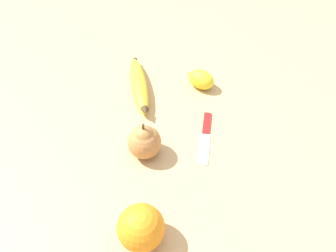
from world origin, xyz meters
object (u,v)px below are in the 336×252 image
object	(u,v)px
banana	(140,85)
lemon	(201,79)
pear	(143,142)
paring_knife	(206,135)
orange	(141,228)

from	to	relation	value
banana	lemon	xyz separation A→B (m)	(0.09, -0.12, 0.01)
pear	paring_knife	bearing A→B (deg)	-38.19
orange	lemon	bearing A→B (deg)	12.92
pear	paring_knife	distance (m)	0.15
pear	lemon	distance (m)	0.26
orange	pear	size ratio (longest dim) A/B	0.91
banana	pear	xyz separation A→B (m)	(-0.17, -0.12, 0.02)
orange	lemon	world-z (taller)	orange
banana	paring_knife	xyz separation A→B (m)	(-0.05, -0.21, -0.02)
paring_knife	orange	bearing A→B (deg)	70.71
pear	orange	bearing A→B (deg)	-147.69
lemon	orange	bearing A→B (deg)	-167.08
banana	pear	size ratio (longest dim) A/B	2.15
paring_knife	banana	bearing A→B (deg)	-35.74
banana	orange	world-z (taller)	orange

